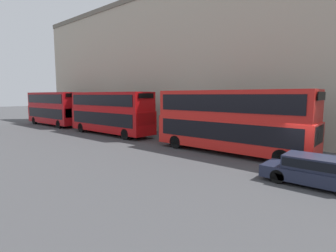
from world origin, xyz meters
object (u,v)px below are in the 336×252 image
Objects in this scene: bus_second_in_queue at (110,111)px; pedestrian at (87,120)px; car_dark_sedan at (317,170)px; bus_third_in_queue at (54,107)px; bus_leading at (230,119)px.

pedestrian is (2.07, 7.77, -1.53)m from bus_second_in_queue.
pedestrian is at bearing 78.66° from car_dark_sedan.
bus_leading is at bearing -90.00° from bus_third_in_queue.
bus_second_in_queue is at bearing 90.00° from bus_leading.
bus_second_in_queue is 2.28× the size of car_dark_sedan.
bus_leading is at bearing -95.59° from pedestrian.
bus_leading is at bearing -90.00° from bus_second_in_queue.
pedestrian is (2.07, -4.51, -1.56)m from bus_third_in_queue.
bus_third_in_queue reaches higher than bus_leading.
bus_third_in_queue reaches higher than car_dark_sedan.
bus_leading is 1.03× the size of bus_second_in_queue.
car_dark_sedan is 2.55× the size of pedestrian.
bus_leading is 1.06× the size of bus_third_in_queue.
bus_second_in_queue is at bearing -104.94° from pedestrian.
car_dark_sedan is (-3.40, -31.81, -1.70)m from bus_third_in_queue.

